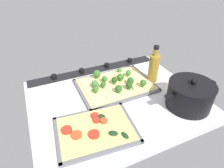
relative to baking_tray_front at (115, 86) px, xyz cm
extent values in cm
cube|color=silver|center=(3.96, 8.38, -1.86)|extent=(76.29, 63.03, 3.00)
cube|color=black|center=(3.96, -19.64, 0.04)|extent=(73.24, 7.00, 0.80)
cylinder|color=black|center=(-18.93, -19.64, 1.34)|extent=(2.80, 2.80, 1.80)
cylinder|color=black|center=(-3.67, -19.64, 1.34)|extent=(2.80, 2.80, 1.80)
cylinder|color=black|center=(11.59, -19.64, 1.34)|extent=(2.80, 2.80, 1.80)
cylinder|color=black|center=(26.85, -19.64, 1.34)|extent=(2.80, 2.80, 1.80)
cube|color=slate|center=(0.00, 0.00, -0.11)|extent=(36.94, 27.34, 0.50)
cube|color=slate|center=(0.14, -12.87, 0.29)|extent=(36.66, 1.60, 1.30)
cube|color=slate|center=(-0.14, 12.87, 0.29)|extent=(36.66, 1.60, 1.30)
cube|color=slate|center=(-17.72, -0.20, 0.29)|extent=(1.50, 26.95, 1.30)
cube|color=slate|center=(17.72, 0.20, 0.29)|extent=(1.50, 26.95, 1.30)
cube|color=#D3B77F|center=(0.00, 0.00, 0.64)|extent=(34.52, 24.92, 1.00)
cube|color=#EFDB8C|center=(0.00, 0.00, 1.34)|extent=(31.75, 22.43, 0.40)
cone|color=#68AD54|center=(-5.99, -7.66, 2.00)|extent=(1.47, 1.47, 0.92)
sphere|color=#427533|center=(-5.99, -7.66, 3.46)|extent=(2.68, 2.68, 2.68)
cone|color=#5B9F46|center=(6.73, -8.05, 2.20)|extent=(2.13, 2.13, 1.33)
sphere|color=#386B28|center=(6.73, -8.05, 4.32)|extent=(3.87, 3.87, 3.87)
cone|color=#68AD54|center=(-8.88, -2.98, 2.15)|extent=(1.62, 1.62, 1.23)
sphere|color=#427533|center=(-8.88, -2.98, 3.86)|extent=(2.94, 2.94, 2.94)
cone|color=#5B9F46|center=(-3.43, -1.20, 1.95)|extent=(1.98, 1.98, 0.83)
sphere|color=#386B28|center=(-3.43, -1.20, 3.71)|extent=(3.60, 3.60, 3.60)
cone|color=#427635|center=(-3.78, 7.15, 2.05)|extent=(1.74, 1.74, 1.03)
sphere|color=#264C1C|center=(-3.78, 7.15, 3.75)|extent=(3.16, 3.16, 3.16)
cone|color=#5B9F46|center=(4.61, -2.74, 2.10)|extent=(1.59, 1.59, 1.13)
sphere|color=#386B28|center=(4.61, -2.74, 3.75)|extent=(2.89, 2.89, 2.89)
cone|color=#5B9F46|center=(11.65, 3.48, 2.00)|extent=(1.55, 1.55, 0.93)
sphere|color=#386B28|center=(11.65, 3.48, 3.52)|extent=(2.82, 2.82, 2.82)
cone|color=#4D8B3F|center=(1.90, 7.59, 2.01)|extent=(1.88, 1.88, 0.96)
sphere|color=#2D5B23|center=(1.90, 7.59, 3.77)|extent=(3.41, 3.41, 3.41)
cone|color=#427635|center=(0.73, 0.38, 2.19)|extent=(1.67, 1.67, 1.32)
sphere|color=#264C1C|center=(0.73, 0.38, 3.99)|extent=(3.03, 3.03, 3.03)
cone|color=#4D8B3F|center=(-6.30, 4.03, 2.03)|extent=(1.87, 1.87, 0.99)
sphere|color=#2D5B23|center=(-6.30, 4.03, 3.80)|extent=(3.40, 3.40, 3.40)
cone|color=#5B9F46|center=(-10.85, 8.41, 2.18)|extent=(1.69, 1.69, 1.29)
sphere|color=#386B28|center=(-10.85, 8.41, 3.98)|extent=(3.08, 3.08, 3.08)
cone|color=#68AD54|center=(10.44, -0.57, 1.99)|extent=(1.94, 1.94, 0.90)
sphere|color=#427533|center=(10.44, -0.57, 3.76)|extent=(3.53, 3.53, 3.53)
cone|color=#4D8B3F|center=(7.08, 1.33, 2.08)|extent=(1.43, 1.43, 1.09)
sphere|color=#2D5B23|center=(7.08, 1.33, 3.60)|extent=(2.59, 2.59, 2.59)
ellipsoid|color=#EFDB8C|center=(-6.62, 8.49, 2.01)|extent=(3.05, 3.48, 1.10)
ellipsoid|color=#EFDB8C|center=(-3.99, -6.96, 2.08)|extent=(4.32, 4.56, 1.27)
ellipsoid|color=#EFDB8C|center=(-5.90, -6.81, 2.19)|extent=(4.56, 4.33, 1.52)
ellipsoid|color=#EFDB8C|center=(7.51, 9.51, 1.96)|extent=(3.33, 3.02, 0.98)
ellipsoid|color=#EFDB8C|center=(-13.41, 4.38, 1.93)|extent=(2.76, 2.39, 0.93)
cube|color=slate|center=(19.27, 23.72, -0.11)|extent=(31.26, 24.96, 0.50)
cube|color=slate|center=(18.28, 13.22, 0.29)|extent=(29.27, 3.96, 1.30)
cube|color=slate|center=(20.27, 34.22, 0.29)|extent=(29.27, 3.96, 1.30)
cube|color=slate|center=(5.29, 25.05, 0.29)|extent=(3.30, 22.31, 1.30)
cube|color=slate|center=(33.26, 22.40, 0.29)|extent=(3.30, 22.31, 1.30)
cube|color=#CBBD6F|center=(19.27, 23.72, 0.59)|extent=(28.65, 22.34, 0.90)
cylinder|color=red|center=(20.85, 26.46, 1.54)|extent=(4.00, 4.00, 1.00)
cylinder|color=red|center=(29.33, 20.42, 1.54)|extent=(3.93, 3.93, 1.00)
cylinder|color=#D14723|center=(26.66, 24.17, 1.54)|extent=(3.81, 3.81, 1.00)
cylinder|color=red|center=(17.34, 17.52, 1.54)|extent=(3.02, 3.02, 1.00)
cylinder|color=#D14723|center=(15.10, 21.69, 1.54)|extent=(2.81, 2.81, 1.00)
cylinder|color=red|center=(17.65, 20.27, 1.54)|extent=(2.73, 2.73, 1.00)
ellipsoid|color=#193819|center=(14.97, 19.15, 1.44)|extent=(3.50, 3.98, 0.60)
ellipsoid|color=#193819|center=(10.89, 31.36, 1.44)|extent=(2.34, 3.92, 0.60)
ellipsoid|color=#193819|center=(16.14, 20.36, 1.44)|extent=(3.28, 3.92, 0.60)
ellipsoid|color=#193819|center=(14.35, 28.77, 1.44)|extent=(4.19, 4.00, 0.60)
cylinder|color=black|center=(-22.57, 26.22, 4.95)|extent=(18.84, 18.84, 10.62)
cylinder|color=black|center=(-22.57, 26.22, 10.66)|extent=(19.22, 19.22, 0.80)
sphere|color=black|center=(-22.57, 26.22, 12.26)|extent=(2.40, 2.40, 2.40)
cube|color=black|center=(-33.79, 26.22, 8.35)|extent=(3.60, 2.00, 1.20)
cube|color=black|center=(-11.35, 26.22, 8.35)|extent=(3.60, 2.00, 1.20)
cylinder|color=olive|center=(-19.64, 3.34, 6.95)|extent=(5.12, 5.12, 14.63)
cylinder|color=olive|center=(-19.64, 3.34, 16.02)|extent=(2.30, 2.30, 3.50)
cylinder|color=black|center=(-19.64, 3.34, 18.57)|extent=(2.56, 2.56, 1.60)
camera|label=1|loc=(34.09, 71.42, 54.75)|focal=30.66mm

